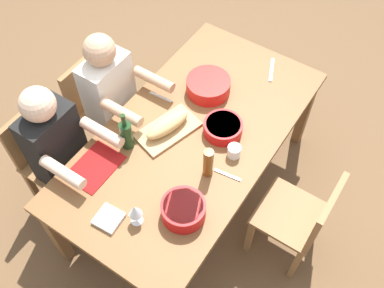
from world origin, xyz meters
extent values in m
plane|color=brown|center=(0.00, 0.00, 0.00)|extent=(8.00, 8.00, 0.00)
cube|color=brown|center=(0.00, 0.00, 0.72)|extent=(1.92, 1.01, 0.04)
cube|color=brown|center=(-0.90, -0.45, 0.35)|extent=(0.07, 0.07, 0.70)
cube|color=brown|center=(0.90, -0.45, 0.35)|extent=(0.07, 0.07, 0.70)
cube|color=brown|center=(-0.90, 0.45, 0.35)|extent=(0.07, 0.07, 0.70)
cube|color=olive|center=(0.00, -0.75, 0.44)|extent=(0.40, 0.40, 0.03)
cube|color=olive|center=(0.00, -0.93, 0.65)|extent=(0.38, 0.04, 0.40)
cube|color=olive|center=(-0.17, -0.58, 0.21)|extent=(0.04, 0.04, 0.42)
cube|color=olive|center=(0.17, -0.58, 0.21)|extent=(0.04, 0.04, 0.42)
cube|color=olive|center=(-0.17, -0.92, 0.21)|extent=(0.04, 0.04, 0.42)
cube|color=olive|center=(0.17, -0.92, 0.21)|extent=(0.04, 0.04, 0.42)
cylinder|color=#2D2D38|center=(-0.08, -0.53, 0.23)|extent=(0.11, 0.11, 0.45)
cylinder|color=#2D2D38|center=(0.08, -0.53, 0.23)|extent=(0.11, 0.11, 0.45)
cube|color=white|center=(0.00, -0.69, 0.73)|extent=(0.34, 0.20, 0.55)
cylinder|color=tan|center=(-0.17, -0.42, 0.85)|extent=(0.07, 0.30, 0.07)
cylinder|color=tan|center=(0.17, -0.42, 0.85)|extent=(0.07, 0.30, 0.07)
sphere|color=tan|center=(0.00, -0.69, 1.09)|extent=(0.21, 0.21, 0.21)
cube|color=olive|center=(0.00, 0.75, 0.44)|extent=(0.40, 0.40, 0.03)
cube|color=olive|center=(0.00, 0.93, 0.65)|extent=(0.38, 0.04, 0.40)
cube|color=olive|center=(0.17, 0.58, 0.21)|extent=(0.04, 0.04, 0.42)
cube|color=olive|center=(-0.17, 0.58, 0.21)|extent=(0.04, 0.04, 0.42)
cube|color=olive|center=(0.17, 0.92, 0.21)|extent=(0.04, 0.04, 0.42)
cube|color=olive|center=(-0.17, 0.92, 0.21)|extent=(0.04, 0.04, 0.42)
cube|color=olive|center=(0.53, -0.75, 0.44)|extent=(0.40, 0.40, 0.03)
cube|color=olive|center=(0.53, -0.93, 0.65)|extent=(0.38, 0.04, 0.40)
cube|color=olive|center=(0.36, -0.58, 0.21)|extent=(0.04, 0.04, 0.42)
cube|color=olive|center=(0.70, -0.58, 0.21)|extent=(0.04, 0.04, 0.42)
cube|color=olive|center=(0.36, -0.92, 0.21)|extent=(0.04, 0.04, 0.42)
cube|color=olive|center=(0.70, -0.92, 0.21)|extent=(0.04, 0.04, 0.42)
cylinder|color=#2D2D38|center=(0.45, -0.53, 0.23)|extent=(0.11, 0.11, 0.45)
cylinder|color=#2D2D38|center=(0.61, -0.53, 0.23)|extent=(0.11, 0.11, 0.45)
cube|color=black|center=(0.53, -0.69, 0.73)|extent=(0.34, 0.20, 0.55)
cylinder|color=beige|center=(0.36, -0.42, 0.85)|extent=(0.07, 0.30, 0.07)
cylinder|color=beige|center=(0.70, -0.42, 0.85)|extent=(0.07, 0.30, 0.07)
sphere|color=beige|center=(0.53, -0.69, 1.09)|extent=(0.21, 0.21, 0.21)
cylinder|color=red|center=(-0.12, 0.15, 0.78)|extent=(0.25, 0.25, 0.08)
cylinder|color=orange|center=(-0.12, 0.15, 0.81)|extent=(0.22, 0.22, 0.03)
cylinder|color=red|center=(0.49, 0.27, 0.79)|extent=(0.25, 0.25, 0.11)
cylinder|color=#669E33|center=(0.49, 0.27, 0.83)|extent=(0.22, 0.22, 0.04)
cylinder|color=red|center=(-0.36, -0.11, 0.79)|extent=(0.30, 0.30, 0.10)
cylinder|color=#2D7028|center=(-0.36, -0.11, 0.82)|extent=(0.26, 0.26, 0.04)
cube|color=tan|center=(0.07, -0.14, 0.75)|extent=(0.45, 0.32, 0.02)
ellipsoid|color=tan|center=(0.07, -0.14, 0.81)|extent=(0.34, 0.19, 0.09)
cylinder|color=#193819|center=(0.29, -0.28, 0.84)|extent=(0.08, 0.08, 0.20)
cylinder|color=#193819|center=(0.29, -0.28, 0.98)|extent=(0.03, 0.03, 0.09)
cylinder|color=brown|center=(0.19, 0.24, 0.85)|extent=(0.06, 0.06, 0.22)
cylinder|color=silver|center=(0.67, 0.08, 0.74)|extent=(0.07, 0.07, 0.01)
cylinder|color=silver|center=(0.67, 0.08, 0.78)|extent=(0.01, 0.01, 0.07)
cone|color=silver|center=(0.67, 0.08, 0.86)|extent=(0.08, 0.08, 0.08)
cube|color=silver|center=(-0.14, -0.35, 0.74)|extent=(0.03, 0.17, 0.01)
cylinder|color=white|center=(-0.01, 0.30, 0.78)|extent=(0.08, 0.08, 0.08)
cube|color=silver|center=(0.14, 0.35, 0.74)|extent=(0.04, 0.17, 0.01)
cube|color=maroon|center=(0.53, -0.35, 0.74)|extent=(0.32, 0.23, 0.01)
cube|color=silver|center=(-0.78, 0.16, 0.74)|extent=(0.22, 0.11, 0.01)
cube|color=white|center=(0.75, -0.06, 0.75)|extent=(0.15, 0.15, 0.02)
camera|label=1|loc=(1.39, 0.92, 2.96)|focal=41.24mm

